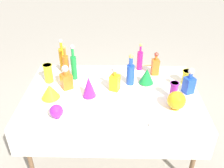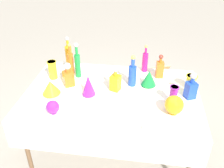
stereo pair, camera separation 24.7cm
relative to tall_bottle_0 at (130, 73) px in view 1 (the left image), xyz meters
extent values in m
plane|color=#A0998C|center=(-0.19, -0.17, -0.89)|extent=(40.00, 40.00, 0.00)
cube|color=white|center=(-0.19, -0.17, -0.15)|extent=(1.75, 1.15, 0.03)
cube|color=white|center=(-0.19, -0.75, -0.28)|extent=(1.75, 0.01, 0.30)
cylinder|color=brown|center=(-0.96, -0.65, -0.53)|extent=(0.04, 0.04, 0.73)
cylinder|color=brown|center=(0.59, -0.65, -0.53)|extent=(0.04, 0.04, 0.73)
cylinder|color=brown|center=(-0.96, 0.30, -0.53)|extent=(0.04, 0.04, 0.73)
cylinder|color=brown|center=(0.59, 0.30, -0.53)|extent=(0.04, 0.04, 0.73)
cylinder|color=blue|center=(0.00, 0.00, -0.02)|extent=(0.08, 0.08, 0.22)
cylinder|color=blue|center=(0.00, 0.00, 0.13)|extent=(0.04, 0.04, 0.09)
sphere|color=gold|center=(0.00, 0.00, 0.19)|extent=(0.05, 0.05, 0.05)
cylinder|color=#198C38|center=(-0.61, 0.09, 0.00)|extent=(0.06, 0.06, 0.26)
cylinder|color=#198C38|center=(-0.61, 0.09, 0.18)|extent=(0.03, 0.03, 0.10)
sphere|color=#B2B2B7|center=(-0.61, 0.09, 0.24)|extent=(0.05, 0.05, 0.05)
cylinder|color=orange|center=(-0.77, 0.31, 0.00)|extent=(0.08, 0.08, 0.26)
cylinder|color=orange|center=(-0.77, 0.31, 0.17)|extent=(0.03, 0.03, 0.08)
sphere|color=#B2B2B7|center=(-0.77, 0.31, 0.22)|extent=(0.04, 0.04, 0.04)
cylinder|color=#C61972|center=(0.12, 0.32, -0.02)|extent=(0.06, 0.06, 0.22)
cylinder|color=#C61972|center=(0.12, 0.32, 0.13)|extent=(0.02, 0.02, 0.08)
sphere|color=gold|center=(0.12, 0.32, 0.17)|extent=(0.04, 0.04, 0.04)
cylinder|color=orange|center=(-0.70, 0.16, -0.01)|extent=(0.07, 0.07, 0.24)
cylinder|color=orange|center=(-0.70, 0.16, 0.15)|extent=(0.03, 0.03, 0.09)
sphere|color=gold|center=(-0.70, 0.16, 0.21)|extent=(0.03, 0.03, 0.03)
cube|color=blue|center=(0.58, -0.15, -0.05)|extent=(0.12, 0.12, 0.17)
cylinder|color=blue|center=(0.58, -0.15, 0.06)|extent=(0.04, 0.04, 0.06)
sphere|color=#B2B2B7|center=(0.58, -0.15, 0.11)|extent=(0.06, 0.06, 0.06)
cube|color=orange|center=(0.29, 0.21, -0.04)|extent=(0.09, 0.09, 0.18)
cylinder|color=orange|center=(0.29, 0.21, 0.07)|extent=(0.03, 0.03, 0.05)
sphere|color=maroon|center=(0.29, 0.21, 0.11)|extent=(0.05, 0.05, 0.05)
cube|color=orange|center=(-0.66, -0.10, -0.05)|extent=(0.14, 0.14, 0.16)
cylinder|color=orange|center=(-0.66, -0.10, 0.05)|extent=(0.05, 0.05, 0.05)
sphere|color=#B2B2B7|center=(-0.66, -0.10, 0.09)|extent=(0.07, 0.07, 0.07)
cube|color=orange|center=(-0.16, -0.12, -0.05)|extent=(0.12, 0.12, 0.16)
cylinder|color=orange|center=(-0.16, -0.12, 0.06)|extent=(0.03, 0.03, 0.05)
sphere|color=#B2B2B7|center=(-0.16, -0.12, 0.10)|extent=(0.05, 0.05, 0.05)
cylinder|color=purple|center=(0.40, -0.27, -0.04)|extent=(0.07, 0.07, 0.18)
cylinder|color=purple|center=(0.40, -0.27, 0.04)|extent=(0.08, 0.08, 0.01)
cylinder|color=yellow|center=(-0.87, 0.02, -0.03)|extent=(0.09, 0.09, 0.20)
cylinder|color=yellow|center=(-0.87, 0.02, 0.07)|extent=(0.10, 0.10, 0.01)
cylinder|color=yellow|center=(0.60, 0.02, -0.06)|extent=(0.10, 0.10, 0.15)
cylinder|color=yellow|center=(0.60, 0.02, 0.01)|extent=(0.12, 0.12, 0.01)
cylinder|color=purple|center=(-0.41, -0.25, -0.13)|extent=(0.07, 0.07, 0.01)
cone|color=purple|center=(-0.41, -0.25, -0.02)|extent=(0.13, 0.13, 0.21)
cylinder|color=yellow|center=(-0.78, -0.29, -0.13)|extent=(0.09, 0.09, 0.01)
cone|color=yellow|center=(-0.78, -0.29, -0.05)|extent=(0.18, 0.18, 0.14)
cylinder|color=#198C38|center=(0.17, 0.01, -0.13)|extent=(0.09, 0.09, 0.01)
cone|color=#198C38|center=(0.17, 0.01, -0.04)|extent=(0.16, 0.16, 0.16)
cylinder|color=purple|center=(-0.66, -0.57, -0.13)|extent=(0.05, 0.05, 0.01)
sphere|color=purple|center=(-0.66, -0.57, -0.07)|extent=(0.12, 0.12, 0.12)
cylinder|color=orange|center=(0.40, -0.42, -0.13)|extent=(0.08, 0.08, 0.01)
sphere|color=orange|center=(0.40, -0.42, -0.04)|extent=(0.17, 0.17, 0.17)
cube|color=white|center=(0.17, -0.68, -0.11)|extent=(0.06, 0.02, 0.04)
cube|color=tan|center=(0.32, 1.15, -0.76)|extent=(0.58, 0.52, 0.26)
cube|color=tan|center=(0.32, 1.26, -0.59)|extent=(0.43, 0.20, 0.09)
camera|label=1|loc=(-0.14, -2.26, 1.28)|focal=40.00mm
camera|label=2|loc=(0.11, -2.24, 1.28)|focal=40.00mm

